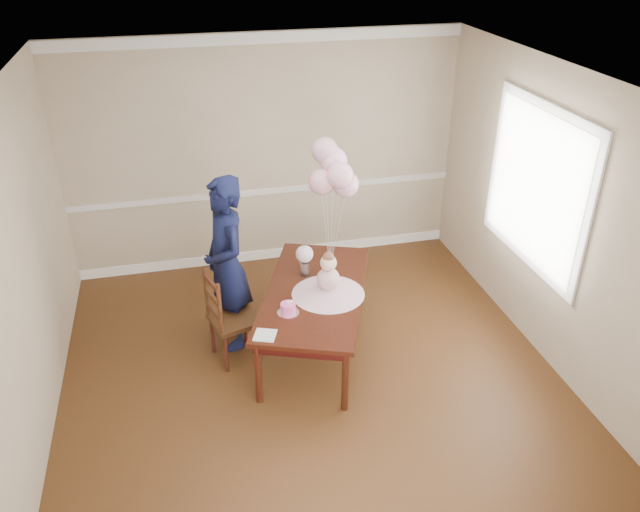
# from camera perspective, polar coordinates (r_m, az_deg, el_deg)

# --- Properties ---
(floor) EXTENTS (4.50, 5.00, 0.00)m
(floor) POSITION_cam_1_polar(r_m,az_deg,el_deg) (5.78, -0.38, -11.98)
(floor) COLOR #371E0D
(floor) RESTS_ON ground
(ceiling) EXTENTS (4.50, 5.00, 0.02)m
(ceiling) POSITION_cam_1_polar(r_m,az_deg,el_deg) (4.49, -0.49, 14.95)
(ceiling) COLOR silver
(ceiling) RESTS_ON wall_back
(wall_back) EXTENTS (4.50, 0.02, 2.70)m
(wall_back) POSITION_cam_1_polar(r_m,az_deg,el_deg) (7.24, -4.99, 9.23)
(wall_back) COLOR tan
(wall_back) RESTS_ON floor
(wall_left) EXTENTS (0.02, 5.00, 2.70)m
(wall_left) POSITION_cam_1_polar(r_m,az_deg,el_deg) (5.06, -26.12, -3.12)
(wall_left) COLOR tan
(wall_left) RESTS_ON floor
(wall_right) EXTENTS (0.02, 5.00, 2.70)m
(wall_right) POSITION_cam_1_polar(r_m,az_deg,el_deg) (5.87, 21.51, 2.30)
(wall_right) COLOR tan
(wall_right) RESTS_ON floor
(chair_rail_trim) EXTENTS (4.50, 0.02, 0.07)m
(chair_rail_trim) POSITION_cam_1_polar(r_m,az_deg,el_deg) (7.40, -4.83, 5.92)
(chair_rail_trim) COLOR silver
(chair_rail_trim) RESTS_ON wall_back
(crown_molding) EXTENTS (4.50, 0.02, 0.12)m
(crown_molding) POSITION_cam_1_polar(r_m,az_deg,el_deg) (6.91, -5.45, 19.23)
(crown_molding) COLOR silver
(crown_molding) RESTS_ON wall_back
(baseboard_trim) EXTENTS (4.50, 0.02, 0.12)m
(baseboard_trim) POSITION_cam_1_polar(r_m,az_deg,el_deg) (7.76, -4.57, 0.21)
(baseboard_trim) COLOR white
(baseboard_trim) RESTS_ON floor
(window_frame) EXTENTS (0.02, 1.66, 1.56)m
(window_frame) POSITION_cam_1_polar(r_m,az_deg,el_deg) (6.15, 19.20, 6.01)
(window_frame) COLOR white
(window_frame) RESTS_ON wall_right
(window_blinds) EXTENTS (0.01, 1.50, 1.40)m
(window_blinds) POSITION_cam_1_polar(r_m,az_deg,el_deg) (6.14, 19.05, 6.00)
(window_blinds) COLOR white
(window_blinds) RESTS_ON wall_right
(dining_table_top) EXTENTS (1.48, 1.99, 0.04)m
(dining_table_top) POSITION_cam_1_polar(r_m,az_deg,el_deg) (5.87, -0.50, -3.33)
(dining_table_top) COLOR black
(dining_table_top) RESTS_ON table_leg_fl
(table_apron) EXTENTS (1.36, 1.88, 0.09)m
(table_apron) POSITION_cam_1_polar(r_m,az_deg,el_deg) (5.91, -0.50, -3.88)
(table_apron) COLOR black
(table_apron) RESTS_ON table_leg_fl
(table_leg_fl) EXTENTS (0.08, 0.08, 0.63)m
(table_leg_fl) POSITION_cam_1_polar(r_m,az_deg,el_deg) (5.47, -5.68, -10.61)
(table_leg_fl) COLOR black
(table_leg_fl) RESTS_ON floor
(table_leg_fr) EXTENTS (0.08, 0.08, 0.63)m
(table_leg_fr) POSITION_cam_1_polar(r_m,az_deg,el_deg) (5.38, 2.32, -11.33)
(table_leg_fr) COLOR black
(table_leg_fr) RESTS_ON floor
(table_leg_bl) EXTENTS (0.08, 0.08, 0.63)m
(table_leg_bl) POSITION_cam_1_polar(r_m,az_deg,el_deg) (6.79, -2.67, -1.81)
(table_leg_bl) COLOR black
(table_leg_bl) RESTS_ON floor
(table_leg_br) EXTENTS (0.08, 0.08, 0.63)m
(table_leg_br) POSITION_cam_1_polar(r_m,az_deg,el_deg) (6.71, 3.67, -2.24)
(table_leg_br) COLOR black
(table_leg_br) RESTS_ON floor
(baby_skirt) EXTENTS (0.88, 0.88, 0.09)m
(baby_skirt) POSITION_cam_1_polar(r_m,az_deg,el_deg) (5.78, 0.75, -3.10)
(baby_skirt) COLOR #DBA1B7
(baby_skirt) RESTS_ON dining_table_top
(baby_torso) EXTENTS (0.21, 0.21, 0.21)m
(baby_torso) POSITION_cam_1_polar(r_m,az_deg,el_deg) (5.72, 0.76, -2.12)
(baby_torso) COLOR pink
(baby_torso) RESTS_ON baby_skirt
(baby_head) EXTENTS (0.15, 0.15, 0.15)m
(baby_head) POSITION_cam_1_polar(r_m,az_deg,el_deg) (5.64, 0.77, -0.64)
(baby_head) COLOR beige
(baby_head) RESTS_ON baby_torso
(baby_hair) EXTENTS (0.11, 0.11, 0.11)m
(baby_hair) POSITION_cam_1_polar(r_m,az_deg,el_deg) (5.61, 0.78, -0.16)
(baby_hair) COLOR brown
(baby_hair) RESTS_ON baby_head
(cake_platter) EXTENTS (0.25, 0.25, 0.01)m
(cake_platter) POSITION_cam_1_polar(r_m,az_deg,el_deg) (5.55, -2.92, -5.19)
(cake_platter) COLOR white
(cake_platter) RESTS_ON dining_table_top
(birthday_cake) EXTENTS (0.17, 0.17, 0.09)m
(birthday_cake) POSITION_cam_1_polar(r_m,az_deg,el_deg) (5.52, -2.93, -4.77)
(birthday_cake) COLOR #F44DA7
(birthday_cake) RESTS_ON cake_platter
(cake_flower_a) EXTENTS (0.03, 0.03, 0.03)m
(cake_flower_a) POSITION_cam_1_polar(r_m,az_deg,el_deg) (5.49, -2.95, -4.27)
(cake_flower_a) COLOR white
(cake_flower_a) RESTS_ON birthday_cake
(cake_flower_b) EXTENTS (0.03, 0.03, 0.03)m
(cake_flower_b) POSITION_cam_1_polar(r_m,az_deg,el_deg) (5.50, -2.64, -4.19)
(cake_flower_b) COLOR white
(cake_flower_b) RESTS_ON birthday_cake
(rose_vase_near) EXTENTS (0.12, 0.12, 0.14)m
(rose_vase_near) POSITION_cam_1_polar(r_m,az_deg,el_deg) (6.07, -1.41, -1.15)
(rose_vase_near) COLOR white
(rose_vase_near) RESTS_ON dining_table_top
(roses_near) EXTENTS (0.17, 0.17, 0.17)m
(roses_near) POSITION_cam_1_polar(r_m,az_deg,el_deg) (5.99, -1.43, 0.19)
(roses_near) COLOR silver
(roses_near) RESTS_ON rose_vase_near
(napkin) EXTENTS (0.23, 0.23, 0.01)m
(napkin) POSITION_cam_1_polar(r_m,az_deg,el_deg) (5.29, -5.05, -7.22)
(napkin) COLOR silver
(napkin) RESTS_ON dining_table_top
(balloon_weight) EXTENTS (0.05, 0.05, 0.02)m
(balloon_weight) POSITION_cam_1_polar(r_m,az_deg,el_deg) (6.26, 0.93, -0.75)
(balloon_weight) COLOR silver
(balloon_weight) RESTS_ON dining_table_top
(balloon_a) EXTENTS (0.25, 0.25, 0.25)m
(balloon_a) POSITION_cam_1_polar(r_m,az_deg,el_deg) (5.88, 0.13, 6.81)
(balloon_a) COLOR #EBA6B4
(balloon_a) RESTS_ON balloon_ribbon_a
(balloon_b) EXTENTS (0.25, 0.25, 0.25)m
(balloon_b) POSITION_cam_1_polar(r_m,az_deg,el_deg) (5.79, 1.85, 7.38)
(balloon_b) COLOR #FFB4D0
(balloon_b) RESTS_ON balloon_ribbon_b
(balloon_c) EXTENTS (0.25, 0.25, 0.25)m
(balloon_c) POSITION_cam_1_polar(r_m,az_deg,el_deg) (5.89, 1.29, 8.70)
(balloon_c) COLOR #FFB4DC
(balloon_c) RESTS_ON balloon_ribbon_c
(balloon_d) EXTENTS (0.25, 0.25, 0.25)m
(balloon_d) POSITION_cam_1_polar(r_m,az_deg,el_deg) (5.89, 0.44, 9.62)
(balloon_d) COLOR #E2A0C1
(balloon_d) RESTS_ON balloon_ribbon_d
(balloon_e) EXTENTS (0.25, 0.25, 0.25)m
(balloon_e) POSITION_cam_1_polar(r_m,az_deg,el_deg) (5.94, 2.37, 6.56)
(balloon_e) COLOR #FFB4D8
(balloon_e) RESTS_ON balloon_ribbon_e
(balloon_ribbon_a) EXTENTS (0.08, 0.03, 0.75)m
(balloon_ribbon_a) POSITION_cam_1_polar(r_m,az_deg,el_deg) (6.09, 0.54, 2.34)
(balloon_ribbon_a) COLOR white
(balloon_ribbon_a) RESTS_ON balloon_weight
(balloon_ribbon_b) EXTENTS (0.07, 0.08, 0.84)m
(balloon_ribbon_b) POSITION_cam_1_polar(r_m,az_deg,el_deg) (6.04, 1.36, 2.58)
(balloon_ribbon_b) COLOR silver
(balloon_ribbon_b) RESTS_ON balloon_weight
(balloon_ribbon_c) EXTENTS (0.05, 0.07, 0.93)m
(balloon_ribbon_c) POSITION_cam_1_polar(r_m,az_deg,el_deg) (6.08, 1.10, 3.25)
(balloon_ribbon_c) COLOR white
(balloon_ribbon_c) RESTS_ON balloon_weight
(balloon_ribbon_d) EXTENTS (0.04, 0.11, 1.02)m
(balloon_ribbon_d) POSITION_cam_1_polar(r_m,az_deg,el_deg) (6.08, 0.69, 3.70)
(balloon_ribbon_d) COLOR white
(balloon_ribbon_d) RESTS_ON balloon_weight
(balloon_ribbon_e) EXTENTS (0.14, 0.02, 0.70)m
(balloon_ribbon_e) POSITION_cam_1_polar(r_m,az_deg,el_deg) (6.12, 1.62, 2.24)
(balloon_ribbon_e) COLOR white
(balloon_ribbon_e) RESTS_ON balloon_weight
(dining_chair_seat) EXTENTS (0.51, 0.51, 0.05)m
(dining_chair_seat) POSITION_cam_1_polar(r_m,az_deg,el_deg) (5.95, -7.85, -5.77)
(dining_chair_seat) COLOR #351E0E
(dining_chair_seat) RESTS_ON chair_leg_fl
(chair_leg_fl) EXTENTS (0.05, 0.05, 0.41)m
(chair_leg_fl) POSITION_cam_1_polar(r_m,az_deg,el_deg) (5.90, -8.59, -8.81)
(chair_leg_fl) COLOR #35140E
(chair_leg_fl) RESTS_ON floor
(chair_leg_fr) EXTENTS (0.05, 0.05, 0.41)m
(chair_leg_fr) POSITION_cam_1_polar(r_m,az_deg,el_deg) (6.00, -5.57, -7.87)
(chair_leg_fr) COLOR #3B1D10
(chair_leg_fr) RESTS_ON floor
(chair_leg_bl) EXTENTS (0.05, 0.05, 0.41)m
(chair_leg_bl) POSITION_cam_1_polar(r_m,az_deg,el_deg) (6.16, -9.79, -7.10)
(chair_leg_bl) COLOR #35140E
(chair_leg_bl) RESTS_ON floor
(chair_leg_br) EXTENTS (0.05, 0.05, 0.41)m
(chair_leg_br) POSITION_cam_1_polar(r_m,az_deg,el_deg) (6.26, -6.89, -6.23)
(chair_leg_br) COLOR #39120F
(chair_leg_br) RESTS_ON floor
(chair_back_post_l) EXTENTS (0.05, 0.05, 0.53)m
(chair_back_post_l) POSITION_cam_1_polar(r_m,az_deg,el_deg) (5.61, -9.13, -4.87)
(chair_back_post_l) COLOR #3B1C10
(chair_back_post_l) RESTS_ON dining_chair_seat
(chair_back_post_r) EXTENTS (0.05, 0.05, 0.53)m
(chair_back_post_r) POSITION_cam_1_polar(r_m,az_deg,el_deg) (5.88, -10.36, -3.25)
(chair_back_post_r) COLOR #361D0E
(chair_back_post_r) RESTS_ON dining_chair_seat
(chair_slat_low) EXTENTS (0.13, 0.37, 0.05)m
(chair_slat_low) POSITION_cam_1_polar(r_m,az_deg,el_deg) (5.81, -9.67, -4.98)
(chair_slat_low) COLOR #391E0F
(chair_slat_low) RESTS_ON dining_chair_seat
(chair_slat_mid) EXTENTS (0.13, 0.37, 0.05)m
(chair_slat_mid) POSITION_cam_1_polar(r_m,az_deg,el_deg) (5.73, -9.79, -3.73)
(chair_slat_mid) COLOR #3C2210
(chair_slat_mid) RESTS_ON dining_chair_seat
(chair_slat_top) EXTENTS (0.13, 0.37, 0.05)m
(chair_slat_top) POSITION_cam_1_polar(r_m,az_deg,el_deg) (5.65, -9.92, -2.44)
(chair_slat_top) COLOR #3B1A10
(chair_slat_top) RESTS_ON dining_chair_seat
(woman) EXTENTS (0.55, 0.71, 1.75)m
(woman) POSITION_cam_1_polar(r_m,az_deg,el_deg) (5.93, -8.55, -0.78)
(woman) COLOR black
(woman) RESTS_ON floor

